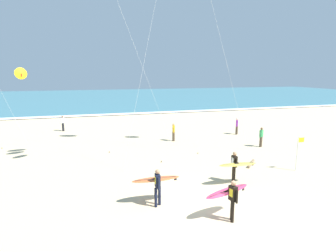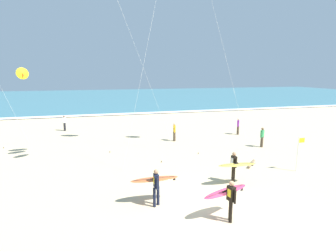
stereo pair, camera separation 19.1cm
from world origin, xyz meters
name	(u,v)px [view 2 (the right image)]	position (x,y,z in m)	size (l,w,h in m)	color
ground_plane	(217,211)	(0.00, 0.00, 0.00)	(160.00, 160.00, 0.00)	#D1BA8E
ocean_water	(111,97)	(0.00, 59.12, 0.04)	(160.00, 60.00, 0.08)	teal
shoreline_foam	(127,114)	(0.00, 29.42, 0.09)	(160.00, 1.69, 0.01)	white
surfer_lead	(155,182)	(-2.39, 1.40, 1.05)	(2.21, 0.96, 1.71)	black
surfer_trailing	(235,165)	(2.23, 2.54, 1.05)	(2.16, 0.91, 1.71)	black
surfer_third	(228,195)	(0.11, -0.69, 1.04)	(2.11, 1.07, 1.71)	black
kite_delta_golden_high	(22,74)	(-10.08, 14.65, 5.77)	(2.21, 1.23, 6.29)	yellow
bystander_yellow_top	(174,132)	(1.88, 12.42, 0.81)	(0.25, 0.49, 1.59)	#4C3D2D
bystander_green_top	(262,137)	(8.01, 8.61, 0.81)	(0.45, 0.31, 1.59)	#4C3D2D
bystander_purple_top	(238,126)	(8.52, 13.24, 0.81)	(0.33, 0.42, 1.59)	#4C3D2D
bystander_white_top	(64,123)	(-7.65, 19.60, 0.81)	(0.49, 0.24, 1.59)	black
lifeguard_flag	(299,151)	(6.82, 3.25, 1.27)	(0.45, 0.05, 2.10)	silver
driftwood_log	(251,164)	(4.77, 4.95, 0.08)	(0.16, 0.16, 1.59)	#846B4C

